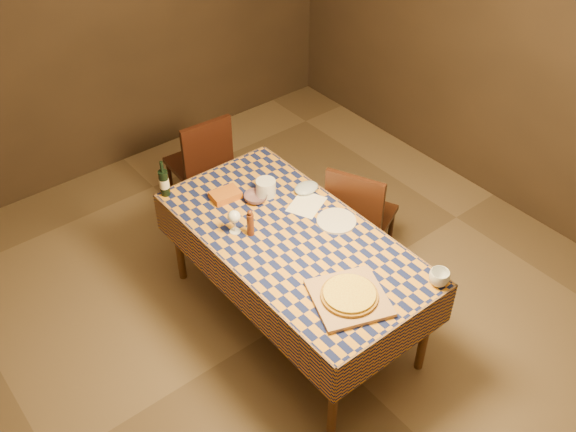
{
  "coord_description": "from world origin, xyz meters",
  "views": [
    {
      "loc": [
        -1.89,
        -2.31,
        3.42
      ],
      "look_at": [
        0.0,
        0.05,
        0.9
      ],
      "focal_mm": 40.0,
      "sensor_mm": 36.0,
      "label": 1
    }
  ],
  "objects_px": {
    "bowl": "(256,198)",
    "white_plate": "(336,221)",
    "dining_table": "(293,245)",
    "pizza": "(349,295)",
    "chair_right": "(358,215)",
    "wine_bottle": "(164,182)",
    "cutting_board": "(349,298)",
    "chair_far": "(202,161)"
  },
  "relations": [
    {
      "from": "pizza",
      "to": "white_plate",
      "type": "bearing_deg",
      "value": 53.92
    },
    {
      "from": "cutting_board",
      "to": "wine_bottle",
      "type": "xyz_separation_m",
      "value": [
        -0.31,
        1.48,
        0.09
      ]
    },
    {
      "from": "pizza",
      "to": "chair_right",
      "type": "height_order",
      "value": "chair_right"
    },
    {
      "from": "pizza",
      "to": "dining_table",
      "type": "bearing_deg",
      "value": 81.3
    },
    {
      "from": "dining_table",
      "to": "bowl",
      "type": "height_order",
      "value": "bowl"
    },
    {
      "from": "bowl",
      "to": "chair_far",
      "type": "relative_size",
      "value": 0.17
    },
    {
      "from": "pizza",
      "to": "chair_far",
      "type": "xyz_separation_m",
      "value": [
        0.27,
        1.97,
        -0.29
      ]
    },
    {
      "from": "bowl",
      "to": "dining_table",
      "type": "bearing_deg",
      "value": -94.17
    },
    {
      "from": "cutting_board",
      "to": "chair_far",
      "type": "height_order",
      "value": "chair_far"
    },
    {
      "from": "dining_table",
      "to": "pizza",
      "type": "relative_size",
      "value": 5.25
    },
    {
      "from": "chair_right",
      "to": "wine_bottle",
      "type": "bearing_deg",
      "value": 144.85
    },
    {
      "from": "wine_bottle",
      "to": "chair_right",
      "type": "relative_size",
      "value": 0.29
    },
    {
      "from": "wine_bottle",
      "to": "white_plate",
      "type": "xyz_separation_m",
      "value": [
        0.7,
        -0.93,
        -0.09
      ]
    },
    {
      "from": "dining_table",
      "to": "bowl",
      "type": "distance_m",
      "value": 0.44
    },
    {
      "from": "dining_table",
      "to": "bowl",
      "type": "bearing_deg",
      "value": 85.83
    },
    {
      "from": "dining_table",
      "to": "chair_right",
      "type": "bearing_deg",
      "value": 8.69
    },
    {
      "from": "bowl",
      "to": "white_plate",
      "type": "distance_m",
      "value": 0.57
    },
    {
      "from": "white_plate",
      "to": "chair_right",
      "type": "bearing_deg",
      "value": 24.36
    },
    {
      "from": "cutting_board",
      "to": "bowl",
      "type": "distance_m",
      "value": 1.05
    },
    {
      "from": "pizza",
      "to": "white_plate",
      "type": "xyz_separation_m",
      "value": [
        0.4,
        0.54,
        -0.03
      ]
    },
    {
      "from": "dining_table",
      "to": "white_plate",
      "type": "distance_m",
      "value": 0.32
    },
    {
      "from": "white_plate",
      "to": "chair_far",
      "type": "relative_size",
      "value": 0.27
    },
    {
      "from": "dining_table",
      "to": "pizza",
      "type": "bearing_deg",
      "value": -98.7
    },
    {
      "from": "white_plate",
      "to": "bowl",
      "type": "bearing_deg",
      "value": 118.57
    },
    {
      "from": "dining_table",
      "to": "white_plate",
      "type": "relative_size",
      "value": 7.24
    },
    {
      "from": "cutting_board",
      "to": "pizza",
      "type": "bearing_deg",
      "value": 180.0
    },
    {
      "from": "bowl",
      "to": "chair_far",
      "type": "height_order",
      "value": "chair_far"
    },
    {
      "from": "bowl",
      "to": "chair_right",
      "type": "relative_size",
      "value": 0.17
    },
    {
      "from": "bowl",
      "to": "chair_right",
      "type": "height_order",
      "value": "chair_right"
    },
    {
      "from": "white_plate",
      "to": "chair_far",
      "type": "bearing_deg",
      "value": 94.97
    },
    {
      "from": "chair_right",
      "to": "chair_far",
      "type": "bearing_deg",
      "value": 111.89
    },
    {
      "from": "wine_bottle",
      "to": "bowl",
      "type": "bearing_deg",
      "value": -45.21
    },
    {
      "from": "chair_far",
      "to": "chair_right",
      "type": "xyz_separation_m",
      "value": [
        0.5,
        -1.25,
        0.0
      ]
    },
    {
      "from": "wine_bottle",
      "to": "cutting_board",
      "type": "bearing_deg",
      "value": -78.24
    },
    {
      "from": "dining_table",
      "to": "chair_right",
      "type": "relative_size",
      "value": 1.98
    },
    {
      "from": "wine_bottle",
      "to": "chair_far",
      "type": "xyz_separation_m",
      "value": [
        0.58,
        0.49,
        -0.35
      ]
    },
    {
      "from": "dining_table",
      "to": "pizza",
      "type": "height_order",
      "value": "pizza"
    },
    {
      "from": "cutting_board",
      "to": "chair_far",
      "type": "distance_m",
      "value": 2.0
    },
    {
      "from": "cutting_board",
      "to": "pizza",
      "type": "xyz_separation_m",
      "value": [
        -0.0,
        0.0,
        0.03
      ]
    },
    {
      "from": "dining_table",
      "to": "cutting_board",
      "type": "distance_m",
      "value": 0.62
    },
    {
      "from": "wine_bottle",
      "to": "chair_right",
      "type": "xyz_separation_m",
      "value": [
        1.08,
        -0.76,
        -0.35
      ]
    },
    {
      "from": "bowl",
      "to": "white_plate",
      "type": "relative_size",
      "value": 0.62
    }
  ]
}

